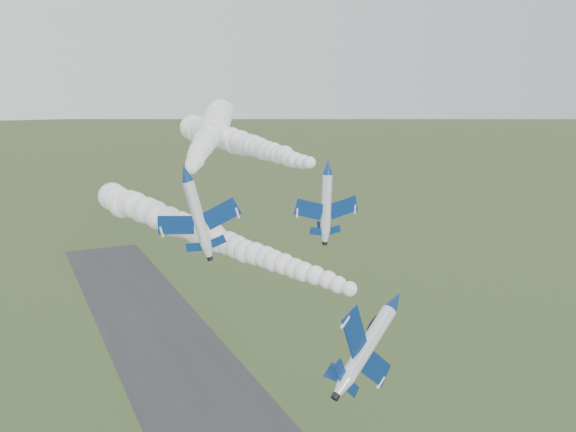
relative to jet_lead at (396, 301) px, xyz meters
name	(u,v)px	position (x,y,z in m)	size (l,w,h in m)	color
runway	(220,428)	(-8.39, 37.57, -33.04)	(24.00, 260.00, 0.04)	#313133
jet_lead	(396,301)	(0.00, 0.00, 0.00)	(7.96, 13.65, 9.45)	silver
smoke_trail_jet_lead	(208,235)	(-11.94, 29.80, 2.11)	(4.70, 56.36, 4.70)	white
jet_pair_left	(185,173)	(-17.05, 22.20, 12.33)	(10.45, 12.32, 3.85)	silver
smoke_trail_jet_pair_left	(210,134)	(-3.46, 55.04, 14.38)	(5.94, 65.59, 5.94)	white
jet_pair_right	(328,167)	(3.22, 22.16, 11.98)	(10.13, 12.15, 3.00)	silver
smoke_trail_jet_pair_right	(238,142)	(2.25, 56.06, 12.64)	(5.73, 62.75, 5.73)	white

